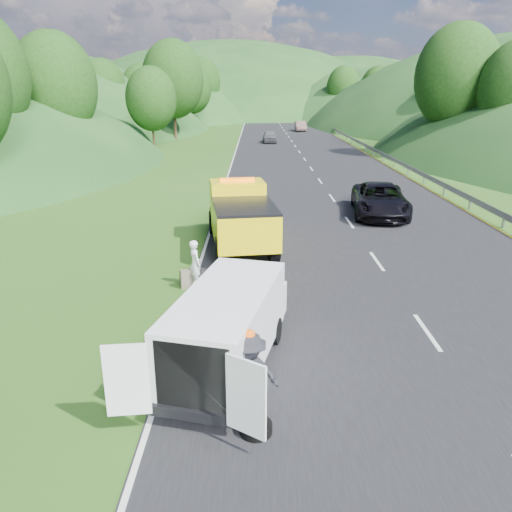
{
  "coord_description": "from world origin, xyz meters",
  "views": [
    {
      "loc": [
        -1.76,
        -14.42,
        6.4
      ],
      "look_at": [
        -1.74,
        0.82,
        1.3
      ],
      "focal_mm": 35.0,
      "sensor_mm": 36.0,
      "label": 1
    }
  ],
  "objects_px": {
    "white_van": "(229,324)",
    "spare_tire": "(256,433)",
    "tow_truck": "(241,216)",
    "passing_suv": "(379,215)",
    "child": "(265,320)",
    "worker": "(250,417)",
    "woman": "(196,287)",
    "suitcase": "(186,279)"
  },
  "relations": [
    {
      "from": "tow_truck",
      "to": "suitcase",
      "type": "relative_size",
      "value": 10.34
    },
    {
      "from": "child",
      "to": "passing_suv",
      "type": "xyz_separation_m",
      "value": [
        6.34,
        12.79,
        0.0
      ]
    },
    {
      "from": "suitcase",
      "to": "child",
      "type": "bearing_deg",
      "value": -43.47
    },
    {
      "from": "worker",
      "to": "spare_tire",
      "type": "xyz_separation_m",
      "value": [
        0.13,
        -0.5,
        0.0
      ]
    },
    {
      "from": "white_van",
      "to": "woman",
      "type": "relative_size",
      "value": 3.71
    },
    {
      "from": "white_van",
      "to": "passing_suv",
      "type": "height_order",
      "value": "white_van"
    },
    {
      "from": "woman",
      "to": "suitcase",
      "type": "relative_size",
      "value": 2.56
    },
    {
      "from": "child",
      "to": "worker",
      "type": "distance_m",
      "value": 4.6
    },
    {
      "from": "white_van",
      "to": "suitcase",
      "type": "distance_m",
      "value": 5.45
    },
    {
      "from": "white_van",
      "to": "suitcase",
      "type": "relative_size",
      "value": 9.51
    },
    {
      "from": "tow_truck",
      "to": "spare_tire",
      "type": "height_order",
      "value": "tow_truck"
    },
    {
      "from": "worker",
      "to": "spare_tire",
      "type": "distance_m",
      "value": 0.51
    },
    {
      "from": "passing_suv",
      "to": "child",
      "type": "bearing_deg",
      "value": -108.85
    },
    {
      "from": "tow_truck",
      "to": "woman",
      "type": "height_order",
      "value": "tow_truck"
    },
    {
      "from": "tow_truck",
      "to": "white_van",
      "type": "bearing_deg",
      "value": -98.23
    },
    {
      "from": "suitcase",
      "to": "passing_suv",
      "type": "bearing_deg",
      "value": 48.98
    },
    {
      "from": "child",
      "to": "tow_truck",
      "type": "bearing_deg",
      "value": 107.05
    },
    {
      "from": "worker",
      "to": "suitcase",
      "type": "bearing_deg",
      "value": 86.73
    },
    {
      "from": "white_van",
      "to": "spare_tire",
      "type": "xyz_separation_m",
      "value": [
        0.63,
        -2.46,
        -1.15
      ]
    },
    {
      "from": "tow_truck",
      "to": "child",
      "type": "xyz_separation_m",
      "value": [
        0.91,
        -7.26,
        -1.34
      ]
    },
    {
      "from": "worker",
      "to": "passing_suv",
      "type": "distance_m",
      "value": 18.64
    },
    {
      "from": "tow_truck",
      "to": "woman",
      "type": "distance_m",
      "value": 5.09
    },
    {
      "from": "woman",
      "to": "worker",
      "type": "relative_size",
      "value": 0.87
    },
    {
      "from": "suitcase",
      "to": "spare_tire",
      "type": "relative_size",
      "value": 0.99
    },
    {
      "from": "tow_truck",
      "to": "passing_suv",
      "type": "height_order",
      "value": "tow_truck"
    },
    {
      "from": "suitcase",
      "to": "passing_suv",
      "type": "height_order",
      "value": "passing_suv"
    },
    {
      "from": "tow_truck",
      "to": "passing_suv",
      "type": "distance_m",
      "value": 9.22
    },
    {
      "from": "tow_truck",
      "to": "spare_tire",
      "type": "bearing_deg",
      "value": -95.3
    },
    {
      "from": "passing_suv",
      "to": "woman",
      "type": "bearing_deg",
      "value": -122.65
    },
    {
      "from": "suitcase",
      "to": "worker",
      "type": "bearing_deg",
      "value": -72.58
    },
    {
      "from": "woman",
      "to": "white_van",
      "type": "bearing_deg",
      "value": 166.75
    },
    {
      "from": "white_van",
      "to": "spare_tire",
      "type": "bearing_deg",
      "value": -61.85
    },
    {
      "from": "white_van",
      "to": "spare_tire",
      "type": "distance_m",
      "value": 2.78
    },
    {
      "from": "passing_suv",
      "to": "spare_tire",
      "type": "bearing_deg",
      "value": -102.8
    },
    {
      "from": "worker",
      "to": "passing_suv",
      "type": "relative_size",
      "value": 0.32
    },
    {
      "from": "white_van",
      "to": "woman",
      "type": "bearing_deg",
      "value": 118.96
    },
    {
      "from": "tow_truck",
      "to": "suitcase",
      "type": "distance_m",
      "value": 5.17
    },
    {
      "from": "suitcase",
      "to": "spare_tire",
      "type": "height_order",
      "value": "suitcase"
    },
    {
      "from": "child",
      "to": "worker",
      "type": "xyz_separation_m",
      "value": [
        -0.41,
        -4.58,
        0.0
      ]
    },
    {
      "from": "child",
      "to": "passing_suv",
      "type": "relative_size",
      "value": 0.19
    },
    {
      "from": "tow_truck",
      "to": "white_van",
      "type": "relative_size",
      "value": 1.09
    },
    {
      "from": "tow_truck",
      "to": "child",
      "type": "height_order",
      "value": "tow_truck"
    }
  ]
}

